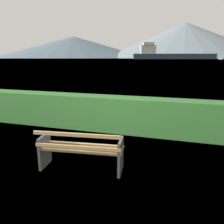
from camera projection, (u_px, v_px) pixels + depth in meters
The scene contains 7 objects.
ground_plane at pixel (82, 168), 4.67m from camera, with size 1400.00×1400.00×0.00m, color #567A38.
water_surface at pixel (183, 59), 289.62m from camera, with size 620.00×620.00×0.00m, color #6B8EA3.
park_bench at pixel (81, 150), 4.51m from camera, with size 1.73×0.78×0.87m.
hedge_row at pixel (117, 114), 6.93m from camera, with size 11.64×0.70×1.06m, color #387A33.
cargo_ship_large at pixel (167, 54), 265.08m from camera, with size 95.07×39.08×18.86m.
fishing_boat_near at pixel (221, 59), 211.38m from camera, with size 4.36×5.67×1.43m.
distant_hills at pixel (168, 44), 518.79m from camera, with size 862.68×399.95×77.95m.
Camera 1 is at (1.86, -3.88, 2.23)m, focal length 36.23 mm.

